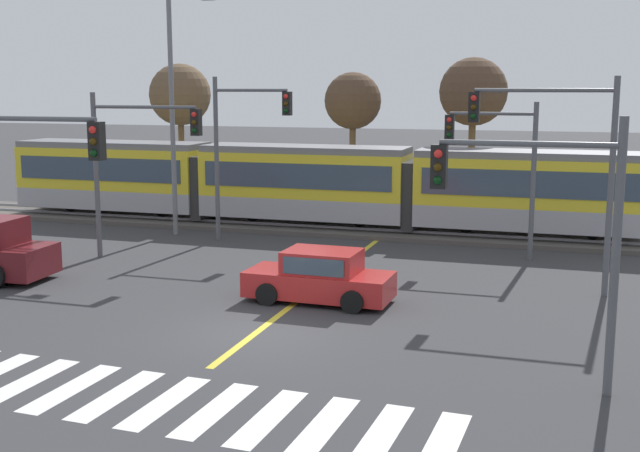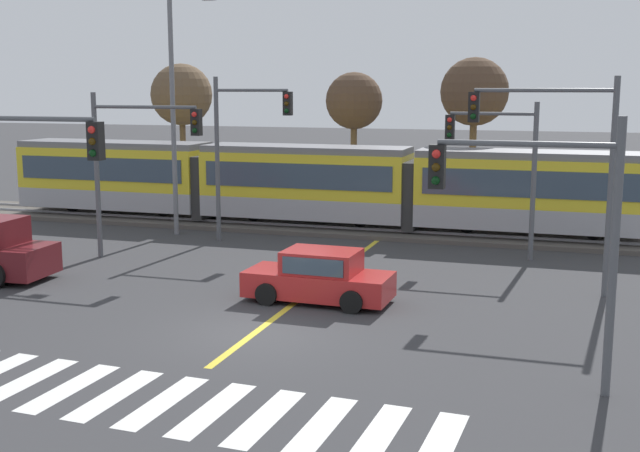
{
  "view_description": "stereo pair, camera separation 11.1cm",
  "coord_description": "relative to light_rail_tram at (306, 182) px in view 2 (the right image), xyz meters",
  "views": [
    {
      "loc": [
        7.39,
        -18.09,
        6.09
      ],
      "look_at": [
        -0.44,
        6.67,
        1.6
      ],
      "focal_mm": 45.0,
      "sensor_mm": 36.0,
      "label": 1
    },
    {
      "loc": [
        7.5,
        -18.05,
        6.09
      ],
      "look_at": [
        -0.44,
        6.67,
        1.6
      ],
      "focal_mm": 45.0,
      "sensor_mm": 36.0,
      "label": 2
    }
  ],
  "objects": [
    {
      "name": "traffic_light_near_right",
      "position": [
        10.67,
        -16.58,
        1.59
      ],
      "size": [
        3.75,
        0.38,
        5.56
      ],
      "color": "#515459",
      "rests_on": "ground"
    },
    {
      "name": "sedan_crossing",
      "position": [
        4.32,
        -11.54,
        -1.35
      ],
      "size": [
        4.24,
        2.0,
        1.52
      ],
      "color": "#B22323",
      "rests_on": "ground"
    },
    {
      "name": "traffic_light_far_right",
      "position": [
        8.68,
        -3.83,
        1.65
      ],
      "size": [
        3.25,
        0.38,
        5.61
      ],
      "color": "#515459",
      "rests_on": "ground"
    },
    {
      "name": "crosswalk_stripe_4",
      "position": [
        2.6,
        -19.57,
        -2.04
      ],
      "size": [
        0.68,
        2.82,
        0.01
      ],
      "primitive_type": "cube",
      "rotation": [
        0.0,
        0.0,
        -0.04
      ],
      "color": "silver",
      "rests_on": "ground"
    },
    {
      "name": "ground_plane",
      "position": [
        3.7,
        -14.81,
        -2.05
      ],
      "size": [
        200.0,
        200.0,
        0.0
      ],
      "primitive_type": "plane",
      "color": "#333335"
    },
    {
      "name": "traffic_light_mid_right",
      "position": [
        10.78,
        -8.38,
        2.23
      ],
      "size": [
        4.25,
        0.38,
        6.43
      ],
      "color": "#515459",
      "rests_on": "ground"
    },
    {
      "name": "traffic_light_near_left",
      "position": [
        -1.77,
        -16.56,
        1.77
      ],
      "size": [
        3.75,
        0.38,
        5.67
      ],
      "color": "#515459",
      "rests_on": "ground"
    },
    {
      "name": "rail_near",
      "position": [
        3.7,
        -0.71,
        -1.82
      ],
      "size": [
        120.0,
        0.08,
        0.1
      ],
      "primitive_type": "cube",
      "color": "#939399",
      "rests_on": "track_bed"
    },
    {
      "name": "bare_tree_east",
      "position": [
        6.64,
        4.1,
        3.81
      ],
      "size": [
        3.07,
        3.07,
        7.45
      ],
      "color": "brown",
      "rests_on": "ground"
    },
    {
      "name": "crosswalk_stripe_2",
      "position": [
        0.4,
        -19.48,
        -2.04
      ],
      "size": [
        0.68,
        2.82,
        0.01
      ],
      "primitive_type": "cube",
      "rotation": [
        0.0,
        0.0,
        -0.04
      ],
      "color": "silver",
      "rests_on": "ground"
    },
    {
      "name": "crosswalk_stripe_7",
      "position": [
        5.9,
        -19.71,
        -2.04
      ],
      "size": [
        0.68,
        2.82,
        0.01
      ],
      "primitive_type": "cube",
      "rotation": [
        0.0,
        0.0,
        -0.04
      ],
      "color": "silver",
      "rests_on": "ground"
    },
    {
      "name": "crosswalk_stripe_3",
      "position": [
        1.5,
        -19.53,
        -2.04
      ],
      "size": [
        0.68,
        2.82,
        0.01
      ],
      "primitive_type": "cube",
      "rotation": [
        0.0,
        0.0,
        -0.04
      ],
      "color": "silver",
      "rests_on": "ground"
    },
    {
      "name": "light_rail_tram",
      "position": [
        0.0,
        0.0,
        0.0
      ],
      "size": [
        28.0,
        2.64,
        3.43
      ],
      "color": "#9E9EA3",
      "rests_on": "track_bed"
    },
    {
      "name": "crosswalk_stripe_6",
      "position": [
        4.8,
        -19.66,
        -2.04
      ],
      "size": [
        0.68,
        2.82,
        0.01
      ],
      "primitive_type": "cube",
      "rotation": [
        0.0,
        0.0,
        -0.04
      ],
      "color": "silver",
      "rests_on": "ground"
    },
    {
      "name": "crosswalk_stripe_9",
      "position": [
        8.09,
        -19.8,
        -2.04
      ],
      "size": [
        0.68,
        2.82,
        0.01
      ],
      "primitive_type": "cube",
      "rotation": [
        0.0,
        0.0,
        -0.04
      ],
      "color": "silver",
      "rests_on": "ground"
    },
    {
      "name": "traffic_light_mid_left",
      "position": [
        -3.72,
        -8.08,
        1.88
      ],
      "size": [
        4.25,
        0.38,
        5.93
      ],
      "color": "#515459",
      "rests_on": "ground"
    },
    {
      "name": "bare_tree_west",
      "position": [
        0.53,
        5.86,
        3.34
      ],
      "size": [
        2.82,
        2.82,
        6.86
      ],
      "color": "brown",
      "rests_on": "ground"
    },
    {
      "name": "track_bed",
      "position": [
        3.7,
        0.01,
        -1.96
      ],
      "size": [
        120.0,
        4.0,
        0.18
      ],
      "primitive_type": "cube",
      "color": "#4C4742",
      "rests_on": "ground"
    },
    {
      "name": "bare_tree_far_west",
      "position": [
        -8.99,
        5.92,
        3.63
      ],
      "size": [
        3.26,
        3.26,
        7.36
      ],
      "color": "brown",
      "rests_on": "ground"
    },
    {
      "name": "street_lamp_west",
      "position": [
        -4.55,
        -3.09,
        3.49
      ],
      "size": [
        2.13,
        0.28,
        9.89
      ],
      "color": "slate",
      "rests_on": "ground"
    },
    {
      "name": "lane_centre_line",
      "position": [
        3.7,
        -9.81,
        -2.04
      ],
      "size": [
        0.2,
        15.62,
        0.01
      ],
      "primitive_type": "cube",
      "color": "gold",
      "rests_on": "ground"
    },
    {
      "name": "traffic_light_far_left",
      "position": [
        -1.4,
        -3.83,
        2.17
      ],
      "size": [
        3.25,
        0.38,
        6.52
      ],
      "color": "#515459",
      "rests_on": "ground"
    },
    {
      "name": "crosswalk_stripe_10",
      "position": [
        9.19,
        -19.85,
        -2.04
      ],
      "size": [
        0.68,
        2.82,
        0.01
      ],
      "primitive_type": "cube",
      "rotation": [
        0.0,
        0.0,
        -0.04
      ],
      "color": "silver",
      "rests_on": "ground"
    },
    {
      "name": "rail_far",
      "position": [
        3.7,
        0.73,
        -1.82
      ],
      "size": [
        120.0,
        0.08,
        0.1
      ],
      "primitive_type": "cube",
      "color": "#939399",
      "rests_on": "track_bed"
    },
    {
      "name": "crosswalk_stripe_8",
      "position": [
        7.0,
        -19.76,
        -2.04
      ],
      "size": [
        0.68,
        2.82,
        0.01
      ],
      "primitive_type": "cube",
      "rotation": [
        0.0,
        0.0,
        -0.04
      ],
      "color": "silver",
      "rests_on": "ground"
    },
    {
      "name": "crosswalk_stripe_5",
      "position": [
        3.7,
        -19.62,
        -2.04
      ],
      "size": [
        0.68,
        2.82,
        0.01
      ],
      "primitive_type": "cube",
      "rotation": [
        0.0,
        0.0,
        -0.04
      ],
      "color": "silver",
      "rests_on": "ground"
    }
  ]
}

